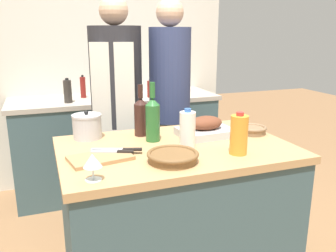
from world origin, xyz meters
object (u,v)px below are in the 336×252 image
Objects in this scene: condiment_bottle_tall at (83,87)px; condiment_bottle_extra at (68,91)px; condiment_bottle_short at (150,89)px; juice_jug at (239,135)px; cutting_board at (100,158)px; person_cook_aproned at (117,107)px; wine_bottle_green at (141,116)px; wicker_basket at (173,156)px; roasting_pan at (206,128)px; milk_jug at (187,130)px; wine_glass_left at (93,161)px; stand_mixer at (176,78)px; mixing_bowl at (252,130)px; wine_bottle_dark at (153,118)px; person_cook_guest at (170,103)px; knife_paring at (114,151)px; knife_chef at (118,149)px; stock_pot at (87,126)px.

condiment_bottle_extra is (-0.15, -0.19, 0.00)m from condiment_bottle_tall.
juice_jug is at bearing -91.78° from condiment_bottle_short.
person_cook_aproned is at bearing 72.95° from cutting_board.
wine_bottle_green is 0.17× the size of person_cook_aproned.
wicker_basket is 0.77× the size of cutting_board.
roasting_pan is 1.50× the size of milk_jug.
roasting_pan is at bearing -44.46° from person_cook_aproned.
juice_jug is 1.85× the size of wine_glass_left.
roasting_pan is 1.30m from condiment_bottle_short.
stand_mixer is at bearing 61.23° from wine_bottle_green.
cutting_board is at bearing -164.11° from roasting_pan.
roasting_pan reaches higher than cutting_board.
wine_glass_left is at bearing -160.00° from mixing_bowl.
wine_bottle_green reaches higher than milk_jug.
condiment_bottle_extra reaches higher than mixing_bowl.
condiment_bottle_tall is at bearing 51.82° from condiment_bottle_extra.
wine_bottle_dark is 0.19× the size of person_cook_guest.
wine_bottle_green is 1.47× the size of knife_paring.
knife_paring is at bearing -165.61° from roasting_pan.
wine_bottle_green reaches higher than wine_glass_left.
juice_jug is at bearing -73.70° from condiment_bottle_tall.
wicker_basket is 1.18× the size of condiment_bottle_tall.
person_cook_aproned reaches higher than wine_bottle_green.
cutting_board is 1.53× the size of condiment_bottle_tall.
knife_chef is at bearing -91.02° from condiment_bottle_tall.
wicker_basket is 0.36m from wine_bottle_dark.
stock_pot is at bearing 141.78° from juice_jug.
wine_glass_left is at bearing -87.63° from person_cook_aproned.
condiment_bottle_short is at bearing -17.78° from condiment_bottle_tall.
roasting_pan is 0.67m from cutting_board.
knife_chef is (-0.23, -0.14, -0.11)m from wine_bottle_dark.
juice_jug is 1.02× the size of condiment_bottle_extra.
condiment_bottle_short is at bearing 66.12° from knife_paring.
knife_paring is (-0.22, -0.29, -0.10)m from wine_bottle_green.
wine_bottle_dark is (0.03, -0.13, 0.01)m from wine_bottle_green.
stock_pot is at bearing -98.91° from person_cook_aproned.
wicker_basket is at bearing -87.68° from wine_bottle_green.
condiment_bottle_tall is at bearing 101.10° from milk_jug.
milk_jug is 0.39m from knife_paring.
stand_mixer is (0.76, 1.38, 0.02)m from wine_bottle_green.
condiment_bottle_extra reaches higher than condiment_bottle_short.
knife_chef is at bearing -125.75° from wine_bottle_green.
wine_glass_left is (-0.73, -0.08, -0.02)m from juice_jug.
stock_pot is 0.86m from juice_jug.
wicker_basket is 0.40m from wine_glass_left.
condiment_bottle_short is (0.05, 1.64, -0.02)m from juice_jug.
stand_mixer reaches higher than knife_paring.
roasting_pan is 0.95× the size of stand_mixer.
roasting_pan is 0.56m from knife_chef.
stock_pot is 0.97m from mixing_bowl.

